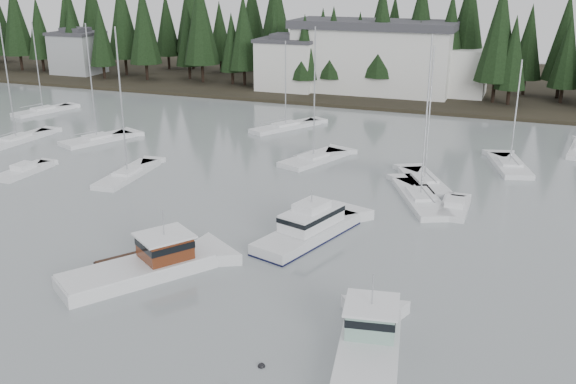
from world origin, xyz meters
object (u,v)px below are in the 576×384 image
(house_west, at_px, (288,63))
(sailboat_9, at_px, (286,128))
(lobster_boat_brown, at_px, (144,267))
(runabout_0, at_px, (24,172))
(lobster_boat_teal, at_px, (368,350))
(sailboat_11, at_px, (509,167))
(house_far_west, at_px, (78,52))
(sailboat_6, at_px, (420,200))
(sailboat_1, at_px, (97,141))
(sailboat_8, at_px, (314,160))
(sailboat_12, at_px, (424,184))
(sailboat_4, at_px, (17,141))
(runabout_1, at_px, (454,209))
(harbor_inn, at_px, (387,58))
(sailboat_0, at_px, (128,176))
(cabin_cruiser_center, at_px, (309,230))
(sailboat_7, at_px, (43,112))

(house_west, height_order, sailboat_9, sailboat_9)
(lobster_boat_brown, bearing_deg, runabout_0, 91.94)
(lobster_boat_teal, bearing_deg, sailboat_11, -17.31)
(house_far_west, relative_size, sailboat_6, 0.58)
(sailboat_1, relative_size, sailboat_8, 0.98)
(lobster_boat_brown, height_order, sailboat_12, sailboat_12)
(sailboat_8, distance_m, sailboat_12, 12.55)
(house_far_west, bearing_deg, runabout_0, -57.37)
(sailboat_4, xyz_separation_m, runabout_1, (49.88, -4.96, 0.05))
(house_far_west, height_order, sailboat_9, sailboat_9)
(house_far_west, bearing_deg, runabout_1, -32.69)
(sailboat_8, bearing_deg, house_far_west, 78.36)
(harbor_inn, relative_size, sailboat_4, 2.12)
(sailboat_0, distance_m, sailboat_11, 37.71)
(lobster_boat_teal, height_order, runabout_0, lobster_boat_teal)
(harbor_inn, height_order, sailboat_9, harbor_inn)
(lobster_boat_brown, xyz_separation_m, lobster_boat_teal, (15.97, -4.24, 0.02))
(harbor_inn, xyz_separation_m, sailboat_1, (-24.95, -40.01, -5.70))
(house_west, xyz_separation_m, sailboat_1, (-9.91, -36.67, -4.58))
(sailboat_0, relative_size, sailboat_4, 1.05)
(cabin_cruiser_center, relative_size, sailboat_4, 0.74)
(sailboat_12, bearing_deg, lobster_boat_teal, 156.58)
(lobster_boat_teal, height_order, sailboat_12, sailboat_12)
(harbor_inn, distance_m, sailboat_12, 44.81)
(house_far_west, distance_m, sailboat_0, 65.18)
(house_far_west, xyz_separation_m, runabout_0, (32.95, -51.47, -4.27))
(cabin_cruiser_center, height_order, sailboat_7, sailboat_7)
(sailboat_9, bearing_deg, harbor_inn, 15.17)
(house_west, height_order, sailboat_1, sailboat_1)
(lobster_boat_brown, bearing_deg, sailboat_6, -0.70)
(lobster_boat_brown, xyz_separation_m, runabout_0, (-23.02, 14.76, -0.43))
(harbor_inn, bearing_deg, sailboat_1, -121.95)
(house_far_west, bearing_deg, lobster_boat_teal, -44.41)
(runabout_0, relative_size, runabout_1, 1.14)
(runabout_0, bearing_deg, sailboat_1, 4.92)
(sailboat_1, relative_size, sailboat_11, 1.22)
(runabout_0, bearing_deg, sailboat_11, -66.22)
(sailboat_4, xyz_separation_m, sailboat_7, (-8.12, 14.00, -0.00))
(house_far_west, xyz_separation_m, sailboat_4, (23.61, -42.20, -4.33))
(runabout_0, bearing_deg, sailboat_6, -80.23)
(lobster_boat_brown, height_order, sailboat_7, sailboat_7)
(runabout_1, bearing_deg, cabin_cruiser_center, 135.41)
(sailboat_1, bearing_deg, house_west, 7.91)
(sailboat_6, bearing_deg, runabout_0, 73.95)
(house_west, xyz_separation_m, lobster_boat_brown, (13.96, -64.23, -4.10))
(harbor_inn, distance_m, sailboat_6, 49.29)
(house_far_west, distance_m, lobster_boat_teal, 100.77)
(cabin_cruiser_center, bearing_deg, sailboat_9, 40.81)
(cabin_cruiser_center, distance_m, sailboat_4, 42.97)
(sailboat_4, height_order, sailboat_6, sailboat_6)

